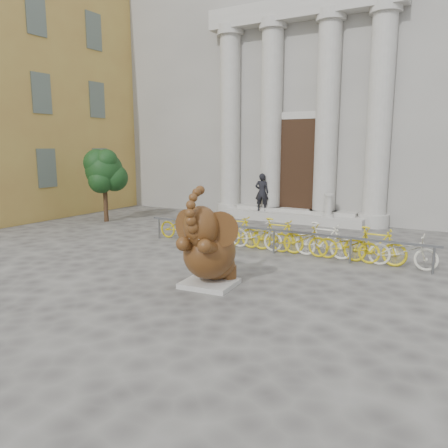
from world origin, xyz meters
The scene contains 9 objects.
ground centered at (0.00, 0.00, 0.00)m, with size 80.00×80.00×0.00m, color #474442.
classical_building centered at (0.00, 14.93, 5.98)m, with size 22.00×10.70×12.00m.
entrance_steps centered at (0.00, 9.40, 0.18)m, with size 6.00×1.20×0.36m, color #A8A59E.
ochre_building centered at (-13.00, 6.00, 6.00)m, with size 8.00×14.00×12.00m, color tan.
elephant_statue centered at (1.55, 0.34, 0.83)m, with size 1.52×1.73×2.28m.
bike_rack centered at (1.58, 4.13, 0.50)m, with size 8.86×0.53×1.00m.
tree centered at (-6.67, 5.46, 2.08)m, with size 1.72×1.57×2.99m.
pedestrian centered at (-1.34, 9.26, 1.16)m, with size 0.58×0.38×1.60m, color black.
balustrade_post centered at (1.62, 9.10, 0.78)m, with size 0.37×0.37×0.92m.
Camera 1 is at (6.54, -7.62, 3.10)m, focal length 35.00 mm.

